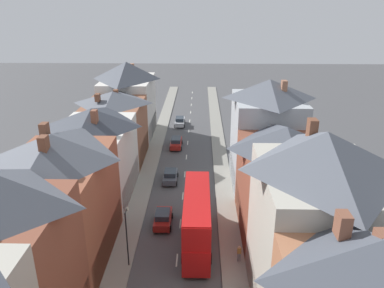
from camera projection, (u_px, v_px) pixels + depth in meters
The scene contains 12 objects.
pavement_left at pixel (149, 167), 52.99m from camera, with size 2.20×104.00×0.14m, color gray.
pavement_right at pixel (221, 168), 52.78m from camera, with size 2.20×104.00×0.14m, color gray.
centre_line_dashes at pixel (185, 174), 51.04m from camera, with size 0.14×97.80×0.01m.
terrace_row_left at pixel (73, 179), 36.10m from camera, with size 8.00×68.92×13.95m.
terrace_row_right at pixel (306, 225), 28.47m from camera, with size 8.00×49.34×14.46m.
double_decker_bus_lead at pixel (197, 218), 35.68m from camera, with size 2.74×10.80×5.30m.
car_near_blue at pixel (176, 142), 60.07m from camera, with size 1.90×4.58×1.67m.
car_near_silver at pixel (180, 121), 70.51m from camera, with size 1.90×4.57×1.65m.
car_parked_left_a at pixel (170, 176), 48.78m from camera, with size 1.90×4.00×1.62m.
car_parked_right_a at pixel (163, 218), 39.35m from camera, with size 1.90×3.92×1.67m.
pedestrian_mid_left at pixel (239, 253), 33.64m from camera, with size 0.36×0.22×1.61m.
street_lamp at pixel (127, 235), 32.47m from camera, with size 0.20×1.12×5.50m.
Camera 1 is at (2.02, -10.05, 22.34)m, focal length 35.00 mm.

